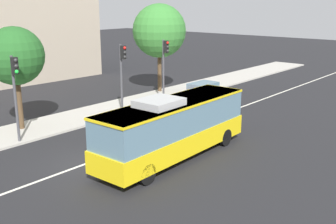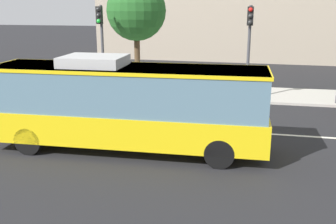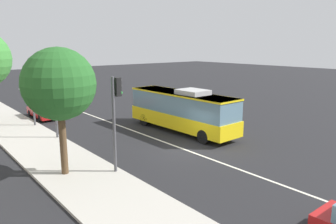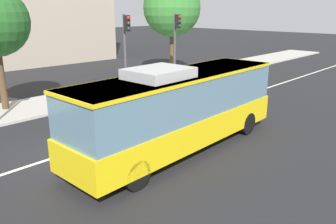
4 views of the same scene
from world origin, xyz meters
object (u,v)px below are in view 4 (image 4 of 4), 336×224
object	(u,v)px
sedan_red	(217,73)
traffic_light_far_corner	(176,37)
street_tree_kerbside_centre	(172,8)
transit_bus	(180,106)
traffic_light_mid_block	(126,41)

from	to	relation	value
sedan_red	traffic_light_far_corner	size ratio (longest dim) A/B	0.87
traffic_light_far_corner	street_tree_kerbside_centre	world-z (taller)	street_tree_kerbside_centre
street_tree_kerbside_centre	transit_bus	bearing A→B (deg)	-135.80
transit_bus	street_tree_kerbside_centre	world-z (taller)	street_tree_kerbside_centre
sedan_red	traffic_light_far_corner	xyz separation A→B (m)	(-2.97, 1.59, 2.84)
traffic_light_mid_block	sedan_red	bearing A→B (deg)	79.61
street_tree_kerbside_centre	traffic_light_far_corner	bearing A→B (deg)	-132.56
transit_bus	sedan_red	xyz separation A→B (m)	(11.91, 6.78, -1.09)
traffic_light_far_corner	traffic_light_mid_block	bearing A→B (deg)	-90.06
traffic_light_mid_block	street_tree_kerbside_centre	distance (m)	8.55
transit_bus	traffic_light_mid_block	world-z (taller)	traffic_light_mid_block
traffic_light_far_corner	sedan_red	bearing A→B (deg)	60.63
street_tree_kerbside_centre	sedan_red	bearing A→B (deg)	-89.01
sedan_red	traffic_light_far_corner	bearing A→B (deg)	-27.63
transit_bus	sedan_red	distance (m)	13.75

